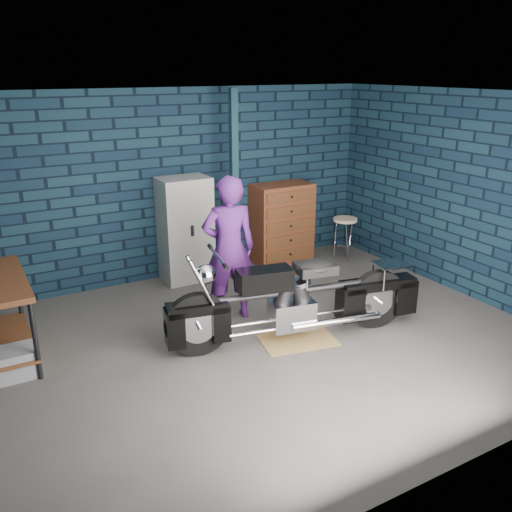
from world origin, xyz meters
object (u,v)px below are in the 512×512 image
Objects in this scene: workbench at (1,319)px; locker at (186,230)px; shop_stool at (344,239)px; motorcycle at (297,293)px; storage_bin at (12,364)px; tool_chest at (282,223)px; person at (229,249)px.

workbench is 2.85m from locker.
motorcycle is at bearing -138.79° from shop_stool.
shop_stool reaches higher than storage_bin.
shop_stool is at bearing 52.58° from motorcycle.
workbench is at bearing -164.54° from tool_chest.
person is 1.43× the size of tool_chest.
tool_chest reaches higher than shop_stool.
locker is (0.02, 1.43, -0.14)m from person.
person reaches higher than locker.
motorcycle is 3.68× the size of shop_stool.
person is 2.79m from shop_stool.
tool_chest is at bearing 153.44° from shop_stool.
motorcycle is at bearing -118.23° from tool_chest.
tool_chest is (1.63, 0.00, -0.13)m from locker.
workbench is 5.16m from shop_stool.
motorcycle is 1.43× the size of person.
locker reaches higher than storage_bin.
shop_stool is at bearing -26.56° from tool_chest.
locker is 2.18× the size of shop_stool.
tool_chest reaches higher than storage_bin.
storage_bin is 3.09m from locker.
motorcycle is 1.69× the size of locker.
tool_chest is 1.04m from shop_stool.
motorcycle is 2.87m from shop_stool.
workbench is at bearing 9.42° from person.
person is 1.18× the size of locker.
locker reaches higher than shop_stool.
tool_chest is (1.25, 2.34, 0.06)m from motorcycle.
locker reaches higher than tool_chest.
workbench is 0.55× the size of motorcycle.
storage_bin is at bearing 19.41° from person.
person is 2.57× the size of shop_stool.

